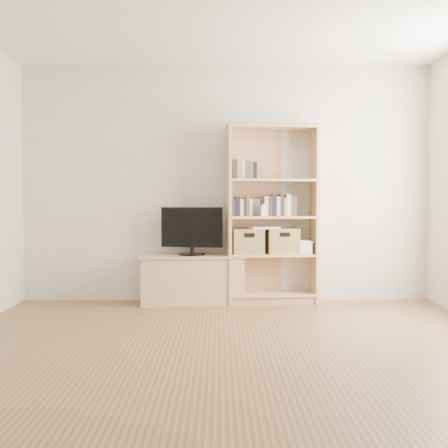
{
  "coord_description": "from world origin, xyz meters",
  "views": [
    {
      "loc": [
        -0.08,
        -3.73,
        1.11
      ],
      "look_at": [
        -0.03,
        1.9,
        0.87
      ],
      "focal_mm": 45.0,
      "sensor_mm": 36.0,
      "label": 1
    }
  ],
  "objects_px": {
    "television": "(192,231)",
    "basket_left": "(248,241)",
    "baby_monitor": "(264,211)",
    "basket_right": "(282,241)",
    "bookshelf": "(272,214)",
    "laptop": "(264,228)",
    "tv_stand": "(192,280)"
  },
  "relations": [
    {
      "from": "laptop",
      "to": "tv_stand",
      "type": "bearing_deg",
      "value": 166.72
    },
    {
      "from": "basket_right",
      "to": "laptop",
      "type": "bearing_deg",
      "value": -175.89
    },
    {
      "from": "television",
      "to": "basket_left",
      "type": "xyz_separation_m",
      "value": [
        0.61,
        0.0,
        -0.11
      ]
    },
    {
      "from": "bookshelf",
      "to": "basket_left",
      "type": "distance_m",
      "value": 0.39
    },
    {
      "from": "basket_right",
      "to": "laptop",
      "type": "xyz_separation_m",
      "value": [
        -0.2,
        -0.03,
        0.15
      ]
    },
    {
      "from": "bookshelf",
      "to": "baby_monitor",
      "type": "distance_m",
      "value": 0.16
    },
    {
      "from": "tv_stand",
      "to": "basket_left",
      "type": "xyz_separation_m",
      "value": [
        0.61,
        0.0,
        0.42
      ]
    },
    {
      "from": "bookshelf",
      "to": "television",
      "type": "bearing_deg",
      "value": 177.07
    },
    {
      "from": "baby_monitor",
      "to": "basket_right",
      "type": "bearing_deg",
      "value": 16.78
    },
    {
      "from": "tv_stand",
      "to": "basket_left",
      "type": "distance_m",
      "value": 0.74
    },
    {
      "from": "television",
      "to": "basket_right",
      "type": "xyz_separation_m",
      "value": [
        0.98,
        0.04,
        -0.11
      ]
    },
    {
      "from": "baby_monitor",
      "to": "basket_left",
      "type": "relative_size",
      "value": 0.33
    },
    {
      "from": "tv_stand",
      "to": "basket_right",
      "type": "distance_m",
      "value": 1.07
    },
    {
      "from": "baby_monitor",
      "to": "basket_left",
      "type": "height_order",
      "value": "baby_monitor"
    },
    {
      "from": "television",
      "to": "basket_right",
      "type": "height_order",
      "value": "television"
    },
    {
      "from": "television",
      "to": "laptop",
      "type": "distance_m",
      "value": 0.78
    },
    {
      "from": "baby_monitor",
      "to": "basket_right",
      "type": "relative_size",
      "value": 0.32
    },
    {
      "from": "tv_stand",
      "to": "basket_right",
      "type": "relative_size",
      "value": 3.28
    },
    {
      "from": "television",
      "to": "basket_right",
      "type": "bearing_deg",
      "value": 10.55
    },
    {
      "from": "tv_stand",
      "to": "baby_monitor",
      "type": "distance_m",
      "value": 1.07
    },
    {
      "from": "baby_monitor",
      "to": "basket_right",
      "type": "height_order",
      "value": "baby_monitor"
    },
    {
      "from": "bookshelf",
      "to": "basket_right",
      "type": "bearing_deg",
      "value": -2.6
    },
    {
      "from": "television",
      "to": "tv_stand",
      "type": "bearing_deg",
      "value": 0.0
    },
    {
      "from": "baby_monitor",
      "to": "laptop",
      "type": "distance_m",
      "value": 0.2
    },
    {
      "from": "baby_monitor",
      "to": "basket_left",
      "type": "distance_m",
      "value": 0.37
    },
    {
      "from": "basket_left",
      "to": "basket_right",
      "type": "height_order",
      "value": "basket_right"
    },
    {
      "from": "tv_stand",
      "to": "laptop",
      "type": "bearing_deg",
      "value": -5.54
    },
    {
      "from": "television",
      "to": "basket_left",
      "type": "bearing_deg",
      "value": 8.76
    },
    {
      "from": "basket_right",
      "to": "television",
      "type": "bearing_deg",
      "value": 177.13
    },
    {
      "from": "television",
      "to": "basket_left",
      "type": "distance_m",
      "value": 0.62
    },
    {
      "from": "laptop",
      "to": "basket_left",
      "type": "bearing_deg",
      "value": 166.47
    },
    {
      "from": "basket_left",
      "to": "bookshelf",
      "type": "bearing_deg",
      "value": 2.94
    }
  ]
}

